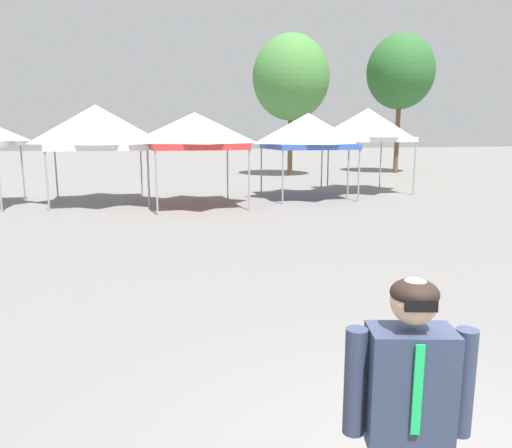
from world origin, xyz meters
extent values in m
cylinder|color=#9E9EA3|center=(-5.36, 17.12, 1.10)|extent=(0.06, 0.06, 2.20)
cylinder|color=#9E9EA3|center=(-4.16, 13.98, 1.04)|extent=(0.06, 0.06, 2.09)
cylinder|color=#9E9EA3|center=(-1.06, 14.04, 1.04)|extent=(0.06, 0.06, 2.09)
cylinder|color=#9E9EA3|center=(-4.22, 17.08, 1.04)|extent=(0.06, 0.06, 2.09)
cylinder|color=#9E9EA3|center=(-1.13, 17.14, 1.04)|extent=(0.06, 0.06, 2.09)
pyramid|color=white|center=(-2.64, 15.56, 2.75)|extent=(3.32, 3.32, 1.32)
cube|color=white|center=(-2.64, 15.56, 1.99)|extent=(3.29, 3.29, 0.20)
cylinder|color=#9E9EA3|center=(-0.92, 12.48, 1.06)|extent=(0.06, 0.06, 2.13)
cylinder|color=#9E9EA3|center=(1.98, 12.53, 1.06)|extent=(0.06, 0.06, 2.13)
cylinder|color=#9E9EA3|center=(-0.97, 15.39, 1.06)|extent=(0.06, 0.06, 2.13)
cylinder|color=#9E9EA3|center=(1.93, 15.43, 1.06)|extent=(0.06, 0.06, 2.13)
pyramid|color=white|center=(0.51, 13.96, 2.62)|extent=(3.10, 3.10, 0.99)
cube|color=red|center=(0.51, 13.96, 2.03)|extent=(3.07, 3.07, 0.20)
cylinder|color=#9E9EA3|center=(3.47, 13.57, 1.03)|extent=(0.06, 0.06, 2.06)
cylinder|color=#9E9EA3|center=(6.35, 13.48, 1.03)|extent=(0.06, 0.06, 2.06)
cylinder|color=#9E9EA3|center=(3.55, 16.44, 1.03)|extent=(0.06, 0.06, 2.06)
cylinder|color=#9E9EA3|center=(6.43, 16.36, 1.03)|extent=(0.06, 0.06, 2.06)
pyramid|color=white|center=(4.95, 14.96, 2.62)|extent=(3.11, 3.11, 1.13)
cube|color=#3359B2|center=(4.95, 14.96, 1.96)|extent=(3.08, 3.08, 0.20)
cylinder|color=#9E9EA3|center=(6.52, 14.68, 1.15)|extent=(0.06, 0.06, 2.30)
cylinder|color=#9E9EA3|center=(9.35, 14.54, 1.15)|extent=(0.06, 0.06, 2.30)
cylinder|color=#9E9EA3|center=(6.65, 17.51, 1.15)|extent=(0.06, 0.06, 2.30)
cylinder|color=#9E9EA3|center=(9.48, 17.38, 1.15)|extent=(0.06, 0.06, 2.30)
pyramid|color=white|center=(8.00, 16.03, 2.87)|extent=(3.11, 3.11, 1.15)
cube|color=white|center=(8.00, 16.03, 2.20)|extent=(3.08, 3.08, 0.20)
cube|color=#2D3851|center=(-0.70, -0.39, 1.22)|extent=(0.47, 0.35, 0.60)
cylinder|color=#2D3851|center=(-0.96, -0.31, 1.24)|extent=(0.11, 0.11, 0.56)
cylinder|color=#2D3851|center=(-0.44, -0.47, 1.24)|extent=(0.11, 0.11, 0.56)
sphere|color=#D8A884|center=(-0.70, -0.39, 1.67)|extent=(0.23, 0.23, 0.23)
ellipsoid|color=black|center=(-0.70, -0.39, 1.71)|extent=(0.23, 0.23, 0.14)
cube|color=black|center=(-0.73, -0.49, 1.68)|extent=(0.15, 0.07, 0.06)
cube|color=#19BF59|center=(-0.74, -0.51, 1.27)|extent=(0.05, 0.02, 0.46)
cylinder|color=brown|center=(14.66, 24.42, 2.22)|extent=(0.28, 0.28, 4.45)
ellipsoid|color=#2D662D|center=(14.66, 24.42, 6.06)|extent=(4.02, 4.02, 4.42)
cylinder|color=brown|center=(7.65, 24.36, 1.89)|extent=(0.28, 0.28, 3.78)
ellipsoid|color=#47843D|center=(7.65, 24.36, 5.51)|extent=(4.33, 4.33, 4.76)
camera|label=1|loc=(-2.05, -2.33, 2.47)|focal=34.04mm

